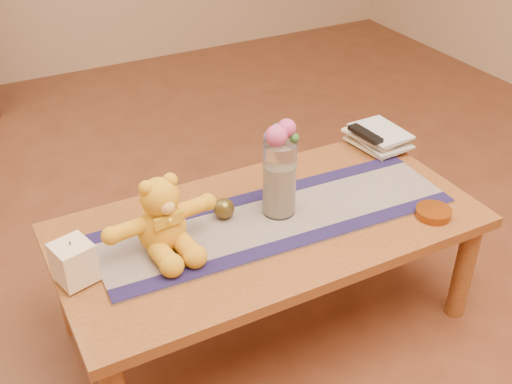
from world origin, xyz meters
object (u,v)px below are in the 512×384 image
teddy_bear (161,214)px  glass_vase (279,178)px  pillar_candle (74,262)px  bronze_ball (224,208)px  tv_remote (365,134)px  book_bottom (362,150)px  amber_dish (433,213)px

teddy_bear → glass_vase: bearing=-6.1°
glass_vase → pillar_candle: bearing=-177.9°
glass_vase → teddy_bear: bearing=179.3°
pillar_candle → bronze_ball: pillar_candle is taller
pillar_candle → tv_remote: size_ratio=0.77×
pillar_candle → bronze_ball: size_ratio=1.75×
pillar_candle → bronze_ball: (0.51, 0.08, -0.03)m
pillar_candle → book_bottom: size_ratio=0.55×
bronze_ball → amber_dish: size_ratio=0.59×
tv_remote → glass_vase: bearing=-162.3°
pillar_candle → book_bottom: (1.18, 0.24, -0.06)m
glass_vase → tv_remote: bearing=22.2°
glass_vase → amber_dish: glass_vase is taller
glass_vase → amber_dish: (0.45, -0.26, -0.12)m
pillar_candle → bronze_ball: bearing=8.9°
bronze_ball → tv_remote: 0.69m
bronze_ball → glass_vase: bearing=-17.3°
glass_vase → bronze_ball: bearing=162.7°
teddy_bear → amber_dish: (0.86, -0.26, -0.11)m
teddy_bear → pillar_candle: teddy_bear is taller
glass_vase → tv_remote: 0.54m
pillar_candle → tv_remote: pillar_candle is taller
teddy_bear → book_bottom: (0.91, 0.21, -0.12)m
amber_dish → teddy_bear: bearing=163.1°
teddy_bear → pillar_candle: size_ratio=2.82×
teddy_bear → book_bottom: bearing=7.6°
book_bottom → bronze_ball: bearing=-174.3°
book_bottom → amber_dish: amber_dish is taller
pillar_candle → tv_remote: 1.21m
teddy_bear → glass_vase: 0.41m
book_bottom → teddy_bear: bearing=-174.6°
bronze_ball → tv_remote: bearing=12.4°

